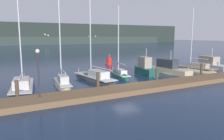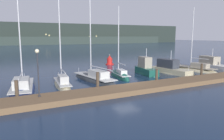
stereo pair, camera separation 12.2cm
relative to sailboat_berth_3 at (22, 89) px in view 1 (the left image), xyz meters
name	(u,v)px [view 1 (the left image)]	position (x,y,z in m)	size (l,w,h in m)	color
ground_plane	(126,86)	(9.72, -3.03, -0.13)	(400.00, 400.00, 0.00)	#192D4C
dock	(139,88)	(9.72, -5.23, 0.09)	(44.29, 2.80, 0.45)	brown
mooring_pile_1	(17,91)	(-0.73, -3.58, 0.70)	(0.28, 0.28, 1.66)	#4C3D2D
mooring_pile_2	(98,82)	(6.24, -3.58, 0.75)	(0.28, 0.28, 1.77)	#4C3D2D
mooring_pile_3	(157,76)	(13.21, -3.58, 0.65)	(0.28, 0.28, 1.56)	#4C3D2D
mooring_pile_4	(201,71)	(20.18, -3.58, 0.74)	(0.28, 0.28, 1.75)	#4C3D2D
sailboat_berth_3	(22,89)	(0.00, 0.00, 0.00)	(3.50, 8.38, 10.14)	navy
sailboat_berth_4	(62,85)	(3.80, -0.13, 0.01)	(2.10, 6.22, 9.35)	beige
sailboat_berth_5	(94,79)	(7.84, 0.97, 0.01)	(3.07, 8.66, 12.20)	#2D3338
sailboat_berth_6	(120,76)	(11.44, 1.39, -0.03)	(2.26, 5.83, 9.53)	#195647
motorboat_berth_7	(146,71)	(15.63, 1.58, 0.27)	(2.28, 4.92, 4.19)	#195647
motorboat_berth_8	(170,71)	(19.11, 0.67, 0.23)	(2.61, 6.89, 3.60)	beige
sailboat_berth_9	(194,70)	(23.54, 0.44, 0.00)	(3.21, 7.61, 9.75)	beige
motorboat_berth_10	(211,67)	(27.20, 0.40, 0.21)	(2.69, 6.68, 3.84)	white
channel_buoy	(109,61)	(15.92, 12.87, 0.52)	(1.45, 1.45, 1.79)	red
dock_lamppost	(38,65)	(0.78, -4.74, 2.80)	(0.32, 0.32, 3.68)	#2D2D33
hillside_backdrop	(22,34)	(12.60, 122.29, 5.87)	(240.00, 23.00, 12.99)	#28332D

